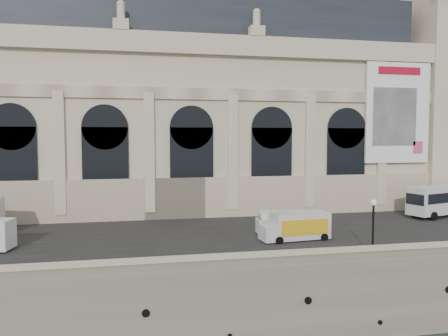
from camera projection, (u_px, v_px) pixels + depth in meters
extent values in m
cube|color=gray|center=(207.00, 221.00, 66.63)|extent=(160.00, 70.00, 6.00)
cube|color=#2D2D2D|center=(239.00, 231.00, 45.88)|extent=(160.00, 24.00, 0.06)
cube|color=gray|center=(280.00, 261.00, 32.74)|extent=(160.00, 1.20, 1.10)
cube|color=beige|center=(280.00, 253.00, 32.69)|extent=(160.00, 1.40, 0.12)
cube|color=beige|center=(169.00, 129.00, 60.55)|extent=(68.00, 18.00, 22.00)
cube|color=beige|center=(175.00, 199.00, 52.20)|extent=(68.60, 0.40, 5.00)
cube|color=beige|center=(174.00, 43.00, 50.77)|extent=(69.00, 0.80, 2.40)
cube|color=beige|center=(174.00, 93.00, 51.32)|extent=(68.00, 0.30, 1.40)
cube|color=#242930|center=(168.00, 26.00, 59.57)|extent=(64.00, 15.00, 6.00)
cube|color=#242930|center=(168.00, 0.00, 59.32)|extent=(56.00, 10.00, 1.20)
cube|color=black|center=(12.00, 167.00, 48.35)|extent=(5.20, 0.25, 9.00)
cylinder|color=black|center=(11.00, 127.00, 48.03)|extent=(5.20, 0.25, 5.20)
cube|color=beige|center=(59.00, 154.00, 49.16)|extent=(1.20, 0.50, 14.00)
cube|color=black|center=(106.00, 166.00, 50.32)|extent=(5.20, 0.25, 9.00)
cylinder|color=black|center=(105.00, 127.00, 50.00)|extent=(5.20, 0.25, 5.20)
cube|color=beige|center=(149.00, 153.00, 51.13)|extent=(1.20, 0.50, 14.00)
cube|color=black|center=(192.00, 165.00, 52.28)|extent=(5.20, 0.25, 9.00)
cylinder|color=black|center=(192.00, 127.00, 51.97)|extent=(5.20, 0.25, 5.20)
cube|color=beige|center=(233.00, 152.00, 53.09)|extent=(1.20, 0.50, 14.00)
cube|color=black|center=(272.00, 164.00, 54.25)|extent=(5.20, 0.25, 9.00)
cylinder|color=black|center=(272.00, 128.00, 53.93)|extent=(5.20, 0.25, 5.20)
cube|color=beige|center=(310.00, 152.00, 55.06)|extent=(1.20, 0.50, 14.00)
cube|color=black|center=(346.00, 163.00, 56.21)|extent=(5.20, 0.25, 9.00)
cylinder|color=black|center=(347.00, 128.00, 55.90)|extent=(5.20, 0.25, 5.20)
cube|color=beige|center=(382.00, 151.00, 57.02)|extent=(1.20, 0.50, 14.00)
cube|color=white|center=(397.00, 113.00, 56.87)|extent=(9.00, 0.35, 13.00)
cube|color=#A80B23|center=(400.00, 71.00, 56.29)|extent=(6.00, 0.06, 1.00)
cube|color=gray|center=(395.00, 117.00, 56.61)|extent=(6.20, 0.06, 7.50)
cube|color=#C74660|center=(418.00, 147.00, 57.58)|extent=(1.40, 0.06, 1.60)
cube|color=beige|center=(439.00, 103.00, 65.20)|extent=(12.00, 14.00, 30.00)
cube|color=black|center=(415.00, 199.00, 51.63)|extent=(0.78, 2.41, 1.30)
cube|color=black|center=(440.00, 194.00, 55.88)|extent=(11.45, 3.43, 1.19)
cylinder|color=black|center=(434.00, 216.00, 51.34)|extent=(1.13, 0.62, 1.08)
cylinder|color=black|center=(414.00, 213.00, 53.73)|extent=(1.13, 0.62, 1.08)
cylinder|color=black|center=(5.00, 243.00, 38.75)|extent=(0.87, 0.40, 0.83)
cube|color=white|center=(284.00, 222.00, 44.07)|extent=(5.20, 2.31, 2.16)
cube|color=white|center=(264.00, 226.00, 43.83)|extent=(1.55, 2.07, 1.50)
cube|color=black|center=(259.00, 221.00, 43.72)|extent=(0.18, 1.69, 0.75)
cylinder|color=black|center=(270.00, 234.00, 42.95)|extent=(0.73, 0.28, 0.71)
cylinder|color=black|center=(266.00, 229.00, 44.90)|extent=(0.73, 0.28, 0.71)
cylinder|color=black|center=(302.00, 233.00, 43.37)|extent=(0.73, 0.28, 0.71)
cylinder|color=black|center=(297.00, 229.00, 45.32)|extent=(0.73, 0.28, 0.71)
cube|color=silver|center=(300.00, 225.00, 41.66)|extent=(5.75, 2.70, 2.50)
cube|color=gold|center=(305.00, 227.00, 40.62)|extent=(4.80, 0.56, 1.48)
cube|color=#A80B23|center=(305.00, 227.00, 40.62)|extent=(2.77, 0.33, 0.56)
cube|color=silver|center=(269.00, 233.00, 40.76)|extent=(1.69, 2.18, 1.39)
cylinder|color=black|center=(279.00, 241.00, 39.95)|extent=(0.76, 0.34, 0.74)
cylinder|color=black|center=(270.00, 236.00, 41.98)|extent=(0.76, 0.34, 0.74)
cylinder|color=black|center=(324.00, 237.00, 41.32)|extent=(0.76, 0.34, 0.74)
cylinder|color=black|center=(313.00, 233.00, 43.36)|extent=(0.76, 0.34, 0.74)
cylinder|color=black|center=(372.00, 255.00, 35.61)|extent=(0.49, 0.49, 0.44)
cylinder|color=black|center=(373.00, 231.00, 35.47)|extent=(0.18, 0.18, 4.45)
sphere|color=beige|center=(374.00, 202.00, 35.30)|extent=(0.49, 0.49, 0.49)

